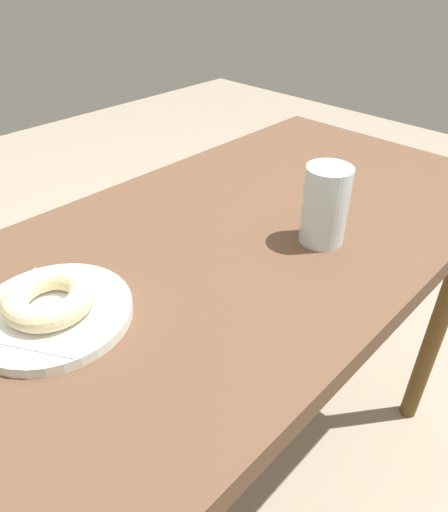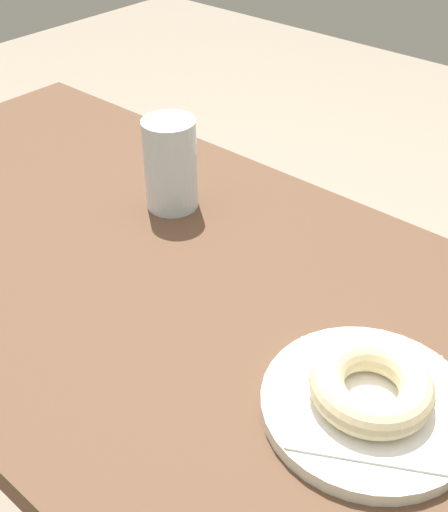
% 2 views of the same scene
% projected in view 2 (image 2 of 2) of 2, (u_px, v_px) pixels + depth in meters
% --- Properties ---
extents(table, '(1.12, 0.61, 0.78)m').
position_uv_depth(table, '(139.00, 308.00, 0.92)').
color(table, brown).
rests_on(table, ground_plane).
extents(plate_sugar_ring, '(0.21, 0.21, 0.02)m').
position_uv_depth(plate_sugar_ring, '(368.00, 406.00, 0.64)').
color(plate_sugar_ring, white).
rests_on(plate_sugar_ring, table).
extents(napkin_sugar_ring, '(0.20, 0.20, 0.00)m').
position_uv_depth(napkin_sugar_ring, '(369.00, 399.00, 0.64)').
color(napkin_sugar_ring, white).
rests_on(napkin_sugar_ring, plate_sugar_ring).
extents(donut_sugar_ring, '(0.12, 0.12, 0.03)m').
position_uv_depth(donut_sugar_ring, '(371.00, 386.00, 0.63)').
color(donut_sugar_ring, beige).
rests_on(donut_sugar_ring, napkin_sugar_ring).
extents(water_glass, '(0.08, 0.08, 0.13)m').
position_uv_depth(water_glass, '(171.00, 164.00, 0.92)').
color(water_glass, silver).
rests_on(water_glass, table).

